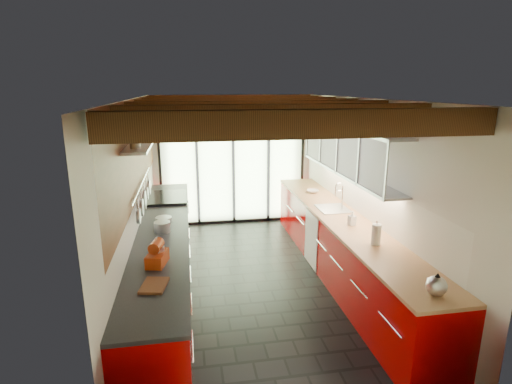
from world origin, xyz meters
TOP-DOWN VIEW (x-y plane):
  - ground at (0.00, 0.00)m, footprint 5.50×5.50m
  - room_shell at (0.00, 0.00)m, footprint 5.50×5.50m
  - ceiling_beams at (-0.00, 0.38)m, footprint 3.14×5.06m
  - glass_door at (0.00, 2.69)m, footprint 2.95×0.10m
  - left_counter at (-1.28, 0.00)m, footprint 0.68×5.00m
  - range_stove at (-1.28, 1.45)m, footprint 0.66×0.90m
  - right_counter at (1.27, 0.00)m, footprint 0.68×5.00m
  - sink_assembly at (1.29, 0.40)m, footprint 0.45×0.52m
  - upper_cabinets_right at (1.43, 0.30)m, footprint 0.34×3.00m
  - left_wall_fixtures at (-1.47, 0.18)m, footprint 0.28×2.60m
  - stand_mixer at (-1.27, -1.15)m, footprint 0.24×0.34m
  - pot_large at (-1.27, -0.16)m, footprint 0.26×0.26m
  - pot_small at (-1.27, 0.18)m, footprint 0.24×0.24m
  - cutting_board at (-1.27, -1.66)m, footprint 0.28×0.35m
  - kettle at (1.27, -2.25)m, footprint 0.22×0.25m
  - paper_towel at (1.27, -1.05)m, footprint 0.13×0.13m
  - soap_bottle at (1.27, -0.33)m, footprint 0.10×0.10m
  - bowl at (1.27, 1.41)m, footprint 0.24×0.24m

SIDE VIEW (x-z plane):
  - ground at x=0.00m, z-range 0.00..0.00m
  - right_counter at x=1.27m, z-range 0.00..0.92m
  - left_counter at x=-1.28m, z-range 0.00..0.92m
  - range_stove at x=-1.28m, z-range -0.01..0.96m
  - cutting_board at x=-1.27m, z-range 0.92..0.95m
  - bowl at x=1.27m, z-range 0.92..0.97m
  - sink_assembly at x=1.29m, z-range 0.75..1.17m
  - pot_small at x=-1.27m, z-range 0.92..1.01m
  - pot_large at x=-1.27m, z-range 0.92..1.05m
  - kettle at x=1.27m, z-range 0.91..1.13m
  - soap_bottle at x=1.27m, z-range 0.92..1.12m
  - stand_mixer at x=-1.27m, z-range 0.89..1.17m
  - paper_towel at x=1.27m, z-range 0.90..1.20m
  - room_shell at x=0.00m, z-range -1.10..4.40m
  - glass_door at x=0.00m, z-range 0.21..3.11m
  - left_wall_fixtures at x=-1.47m, z-range 1.37..2.32m
  - upper_cabinets_right at x=1.43m, z-range 0.35..3.35m
  - ceiling_beams at x=0.00m, z-range 0.01..4.91m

